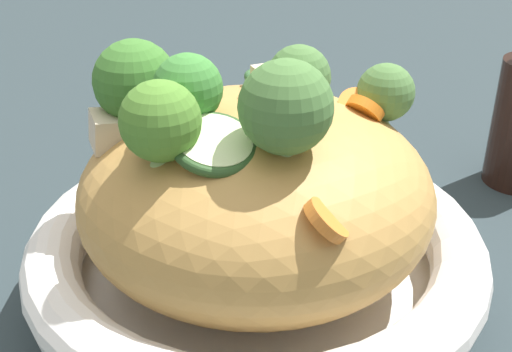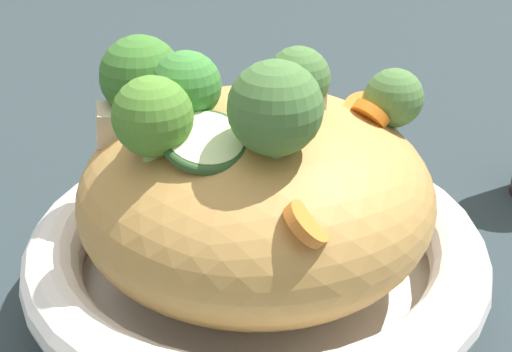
% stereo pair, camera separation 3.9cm
% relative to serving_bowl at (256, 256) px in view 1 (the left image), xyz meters
% --- Properties ---
extents(ground_plane, '(3.00, 3.00, 0.00)m').
position_rel_serving_bowl_xyz_m(ground_plane, '(0.00, 0.00, -0.03)').
color(ground_plane, '#283438').
extents(serving_bowl, '(0.28, 0.28, 0.05)m').
position_rel_serving_bowl_xyz_m(serving_bowl, '(0.00, 0.00, 0.00)').
color(serving_bowl, white).
rests_on(serving_bowl, ground_plane).
extents(noodle_heap, '(0.21, 0.21, 0.11)m').
position_rel_serving_bowl_xyz_m(noodle_heap, '(-0.00, 0.00, 0.05)').
color(noodle_heap, tan).
rests_on(noodle_heap, serving_bowl).
extents(broccoli_florets, '(0.13, 0.20, 0.07)m').
position_rel_serving_bowl_xyz_m(broccoli_florets, '(0.01, -0.01, 0.11)').
color(broccoli_florets, '#A4C16E').
rests_on(broccoli_florets, serving_bowl).
extents(carrot_coins, '(0.14, 0.12, 0.04)m').
position_rel_serving_bowl_xyz_m(carrot_coins, '(0.02, 0.03, 0.09)').
color(carrot_coins, orange).
rests_on(carrot_coins, serving_bowl).
extents(zucchini_slices, '(0.15, 0.13, 0.03)m').
position_rel_serving_bowl_xyz_m(zucchini_slices, '(0.01, -0.03, 0.09)').
color(zucchini_slices, beige).
rests_on(zucchini_slices, serving_bowl).
extents(chicken_chunks, '(0.06, 0.14, 0.04)m').
position_rel_serving_bowl_xyz_m(chicken_chunks, '(-0.01, -0.02, 0.10)').
color(chicken_chunks, beige).
rests_on(chicken_chunks, serving_bowl).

